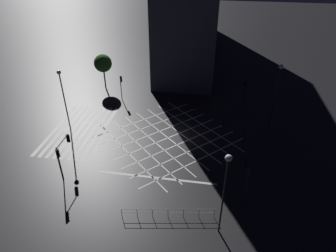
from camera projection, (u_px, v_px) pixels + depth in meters
name	position (u px, v px, depth m)	size (l,w,h in m)	color
ground_plane	(168.00, 138.00, 38.10)	(200.00, 200.00, 0.00)	black
road_markings	(113.00, 134.00, 38.78)	(19.12, 24.89, 0.01)	silver
traffic_light_ne_main	(247.00, 172.00, 28.28)	(2.15, 0.36, 3.89)	black
traffic_light_nw_cross	(245.00, 88.00, 43.14)	(0.36, 0.39, 4.49)	black
traffic_light_median_north	(232.00, 125.00, 35.89)	(0.36, 2.90, 3.42)	black
traffic_light_se_main	(64.00, 148.00, 31.26)	(2.80, 0.36, 4.07)	black
traffic_light_sw_cross	(121.00, 83.00, 45.58)	(0.36, 0.39, 3.95)	black
traffic_light_se_cross	(59.00, 159.00, 29.64)	(0.36, 0.39, 4.23)	black
street_lamp_east	(226.00, 179.00, 22.77)	(0.54, 0.54, 8.35)	black
street_lamp_west	(62.00, 90.00, 36.66)	(0.50, 0.50, 8.32)	black
street_lamp_far	(277.00, 84.00, 36.15)	(0.56, 0.56, 9.09)	black
street_tree_near	(103.00, 63.00, 48.34)	(2.88, 2.88, 5.83)	#473323
pedestrian_railing	(168.00, 212.00, 26.97)	(1.40, 8.33, 1.05)	#B7B7BC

